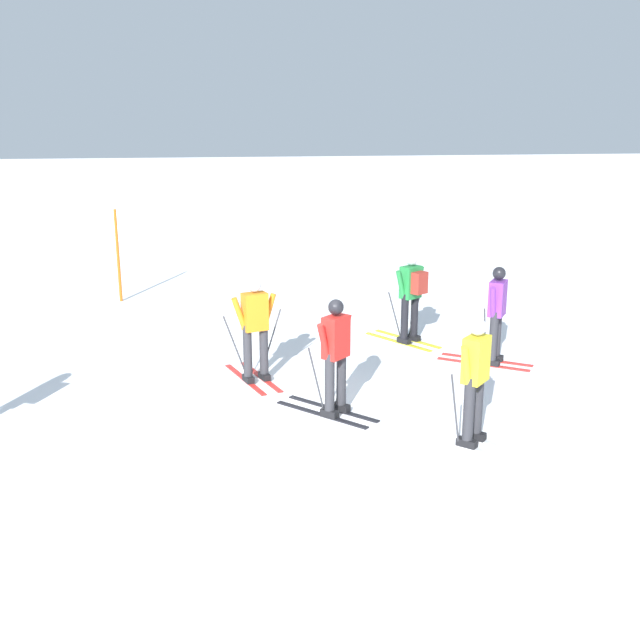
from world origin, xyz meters
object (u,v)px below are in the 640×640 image
(skier_red, at_px, (335,354))
(trail_marker_pole, at_px, (118,256))
(skier_green, at_px, (411,294))
(skier_purple, at_px, (496,313))
(skier_yellow, at_px, (474,378))
(skier_orange, at_px, (255,327))

(skier_red, bearing_deg, trail_marker_pole, 116.79)
(skier_green, relative_size, skier_purple, 1.00)
(skier_purple, bearing_deg, skier_red, -149.56)
(skier_green, xyz_separation_m, trail_marker_pole, (-5.72, 4.16, 0.10))
(trail_marker_pole, bearing_deg, skier_yellow, -58.33)
(skier_red, distance_m, skier_orange, 1.86)
(skier_yellow, bearing_deg, skier_red, 142.05)
(skier_purple, height_order, skier_orange, same)
(skier_red, height_order, skier_purple, same)
(skier_green, xyz_separation_m, skier_orange, (-3.01, -1.67, -0.04))
(skier_red, bearing_deg, skier_green, 58.32)
(skier_red, xyz_separation_m, trail_marker_pole, (-3.73, 7.39, 0.14))
(skier_red, height_order, skier_green, same)
(skier_green, distance_m, skier_purple, 1.79)
(skier_purple, relative_size, trail_marker_pole, 0.81)
(skier_yellow, height_order, skier_red, same)
(skier_purple, xyz_separation_m, trail_marker_pole, (-6.82, 5.57, 0.14))
(trail_marker_pole, bearing_deg, skier_orange, -65.09)
(skier_yellow, relative_size, skier_purple, 1.00)
(skier_purple, distance_m, trail_marker_pole, 8.81)
(skier_yellow, distance_m, trail_marker_pole, 10.14)
(skier_red, height_order, skier_orange, same)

